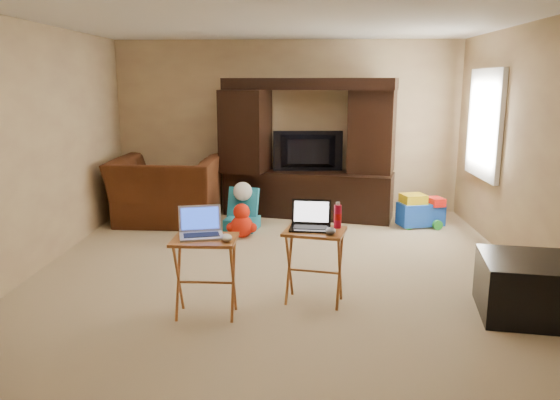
{
  "coord_description": "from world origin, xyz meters",
  "views": [
    {
      "loc": [
        0.19,
        -5.31,
        1.91
      ],
      "look_at": [
        0.0,
        -0.2,
        0.8
      ],
      "focal_mm": 35.0,
      "sensor_mm": 36.0,
      "label": 1
    }
  ],
  "objects_px": {
    "entertainment_center": "(308,149)",
    "push_toy": "(421,210)",
    "television": "(308,152)",
    "child_rocker": "(242,209)",
    "mouse_left": "(227,238)",
    "recliner": "(167,191)",
    "laptop_right": "(310,216)",
    "tray_table_left": "(206,277)",
    "tray_table_right": "(314,267)",
    "water_bottle": "(338,217)",
    "laptop_left": "(201,223)",
    "plush_toy": "(242,220)",
    "mouse_right": "(331,231)",
    "ottoman": "(528,287)"
  },
  "relations": [
    {
      "from": "child_rocker",
      "to": "tray_table_right",
      "type": "relative_size",
      "value": 0.82
    },
    {
      "from": "push_toy",
      "to": "child_rocker",
      "type": "bearing_deg",
      "value": 171.16
    },
    {
      "from": "entertainment_center",
      "to": "laptop_right",
      "type": "xyz_separation_m",
      "value": [
        -0.02,
        -3.17,
        -0.2
      ]
    },
    {
      "from": "ottoman",
      "to": "entertainment_center",
      "type": "bearing_deg",
      "value": 117.79
    },
    {
      "from": "recliner",
      "to": "push_toy",
      "type": "height_order",
      "value": "recliner"
    },
    {
      "from": "tray_table_right",
      "to": "laptop_left",
      "type": "relative_size",
      "value": 1.89
    },
    {
      "from": "child_rocker",
      "to": "mouse_right",
      "type": "bearing_deg",
      "value": -56.51
    },
    {
      "from": "recliner",
      "to": "tray_table_right",
      "type": "height_order",
      "value": "recliner"
    },
    {
      "from": "push_toy",
      "to": "laptop_left",
      "type": "bearing_deg",
      "value": -144.03
    },
    {
      "from": "ottoman",
      "to": "recliner",
      "type": "bearing_deg",
      "value": 141.87
    },
    {
      "from": "plush_toy",
      "to": "child_rocker",
      "type": "bearing_deg",
      "value": 95.58
    },
    {
      "from": "push_toy",
      "to": "mouse_left",
      "type": "xyz_separation_m",
      "value": [
        -2.2,
        -3.03,
        0.47
      ]
    },
    {
      "from": "mouse_left",
      "to": "mouse_right",
      "type": "height_order",
      "value": "mouse_left"
    },
    {
      "from": "tray_table_left",
      "to": "push_toy",
      "type": "bearing_deg",
      "value": 52.0
    },
    {
      "from": "ottoman",
      "to": "mouse_right",
      "type": "bearing_deg",
      "value": 177.14
    },
    {
      "from": "child_rocker",
      "to": "push_toy",
      "type": "distance_m",
      "value": 2.4
    },
    {
      "from": "entertainment_center",
      "to": "child_rocker",
      "type": "distance_m",
      "value": 1.37
    },
    {
      "from": "television",
      "to": "push_toy",
      "type": "xyz_separation_m",
      "value": [
        1.51,
        -0.52,
        -0.71
      ]
    },
    {
      "from": "laptop_right",
      "to": "mouse_right",
      "type": "bearing_deg",
      "value": -34.27
    },
    {
      "from": "television",
      "to": "water_bottle",
      "type": "bearing_deg",
      "value": 90.75
    },
    {
      "from": "mouse_left",
      "to": "recliner",
      "type": "bearing_deg",
      "value": 111.85
    },
    {
      "from": "mouse_right",
      "to": "ottoman",
      "type": "bearing_deg",
      "value": -2.86
    },
    {
      "from": "tray_table_right",
      "to": "laptop_left",
      "type": "height_order",
      "value": "laptop_left"
    },
    {
      "from": "entertainment_center",
      "to": "push_toy",
      "type": "bearing_deg",
      "value": -5.63
    },
    {
      "from": "water_bottle",
      "to": "recliner",
      "type": "bearing_deg",
      "value": 129.21
    },
    {
      "from": "television",
      "to": "laptop_left",
      "type": "height_order",
      "value": "television"
    },
    {
      "from": "entertainment_center",
      "to": "plush_toy",
      "type": "xyz_separation_m",
      "value": [
        -0.84,
        -1.16,
        -0.76
      ]
    },
    {
      "from": "plush_toy",
      "to": "mouse_left",
      "type": "bearing_deg",
      "value": -86.57
    },
    {
      "from": "push_toy",
      "to": "mouse_left",
      "type": "distance_m",
      "value": 3.78
    },
    {
      "from": "tray_table_left",
      "to": "laptop_right",
      "type": "bearing_deg",
      "value": 22.13
    },
    {
      "from": "mouse_left",
      "to": "tray_table_left",
      "type": "bearing_deg",
      "value": 159.78
    },
    {
      "from": "recliner",
      "to": "water_bottle",
      "type": "xyz_separation_m",
      "value": [
        2.16,
        -2.64,
        0.32
      ]
    },
    {
      "from": "child_rocker",
      "to": "push_toy",
      "type": "xyz_separation_m",
      "value": [
        2.38,
        0.24,
        -0.05
      ]
    },
    {
      "from": "plush_toy",
      "to": "water_bottle",
      "type": "bearing_deg",
      "value": -61.56
    },
    {
      "from": "laptop_left",
      "to": "mouse_right",
      "type": "distance_m",
      "value": 1.08
    },
    {
      "from": "push_toy",
      "to": "laptop_left",
      "type": "xyz_separation_m",
      "value": [
        -2.42,
        -2.93,
        0.57
      ]
    },
    {
      "from": "television",
      "to": "child_rocker",
      "type": "relative_size",
      "value": 1.83
    },
    {
      "from": "entertainment_center",
      "to": "laptop_right",
      "type": "relative_size",
      "value": 6.92
    },
    {
      "from": "television",
      "to": "mouse_left",
      "type": "xyz_separation_m",
      "value": [
        -0.69,
        -3.55,
        -0.24
      ]
    },
    {
      "from": "recliner",
      "to": "water_bottle",
      "type": "bearing_deg",
      "value": 130.95
    },
    {
      "from": "mouse_left",
      "to": "mouse_right",
      "type": "relative_size",
      "value": 1.01
    },
    {
      "from": "plush_toy",
      "to": "push_toy",
      "type": "xyz_separation_m",
      "value": [
        2.35,
        0.62,
        0.01
      ]
    },
    {
      "from": "mouse_left",
      "to": "push_toy",
      "type": "bearing_deg",
      "value": 54.04
    },
    {
      "from": "laptop_left",
      "to": "water_bottle",
      "type": "height_order",
      "value": "laptop_left"
    },
    {
      "from": "entertainment_center",
      "to": "recliner",
      "type": "height_order",
      "value": "entertainment_center"
    },
    {
      "from": "plush_toy",
      "to": "mouse_right",
      "type": "xyz_separation_m",
      "value": [
        0.98,
        -2.15,
        0.47
      ]
    },
    {
      "from": "push_toy",
      "to": "mouse_left",
      "type": "bearing_deg",
      "value": -140.46
    },
    {
      "from": "recliner",
      "to": "child_rocker",
      "type": "distance_m",
      "value": 1.12
    },
    {
      "from": "plush_toy",
      "to": "mouse_right",
      "type": "relative_size",
      "value": 3.26
    },
    {
      "from": "tray_table_left",
      "to": "television",
      "type": "bearing_deg",
      "value": 76.67
    }
  ]
}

